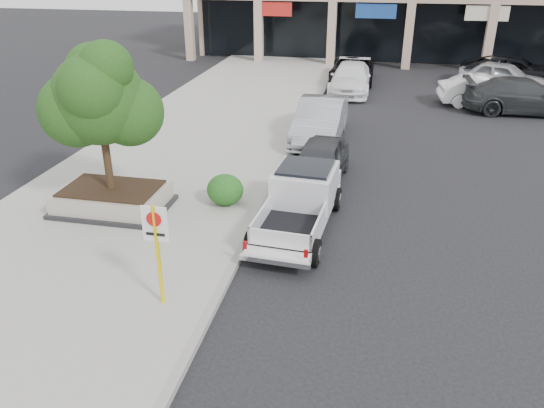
{
  "coord_description": "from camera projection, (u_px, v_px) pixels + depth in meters",
  "views": [
    {
      "loc": [
        1.61,
        -9.78,
        6.97
      ],
      "look_at": [
        -0.74,
        1.5,
        1.5
      ],
      "focal_mm": 35.0,
      "sensor_mm": 36.0,
      "label": 1
    }
  ],
  "objects": [
    {
      "name": "ground",
      "position": [
        291.0,
        295.0,
        11.94
      ],
      "size": [
        120.0,
        120.0,
        0.0
      ],
      "primitive_type": "plane",
      "color": "black",
      "rests_on": "ground"
    },
    {
      "name": "sidewalk",
      "position": [
        163.0,
        175.0,
        18.23
      ],
      "size": [
        8.0,
        52.0,
        0.15
      ],
      "primitive_type": "cube",
      "color": "gray",
      "rests_on": "ground"
    },
    {
      "name": "curb",
      "position": [
        276.0,
        184.0,
        17.5
      ],
      "size": [
        0.2,
        52.0,
        0.15
      ],
      "primitive_type": "cube",
      "color": "gray",
      "rests_on": "ground"
    },
    {
      "name": "planter",
      "position": [
        113.0,
        198.0,
        15.5
      ],
      "size": [
        3.2,
        2.2,
        0.68
      ],
      "color": "black",
      "rests_on": "sidewalk"
    },
    {
      "name": "planter_tree",
      "position": [
        106.0,
        98.0,
        14.35
      ],
      "size": [
        2.9,
        2.55,
        4.0
      ],
      "color": "black",
      "rests_on": "planter"
    },
    {
      "name": "no_parking_sign",
      "position": [
        157.0,
        242.0,
        10.81
      ],
      "size": [
        0.55,
        0.09,
        2.3
      ],
      "color": "yellow",
      "rests_on": "sidewalk"
    },
    {
      "name": "hedge",
      "position": [
        225.0,
        190.0,
        15.72
      ],
      "size": [
        1.1,
        0.99,
        0.93
      ],
      "primitive_type": "ellipsoid",
      "color": "#174714",
      "rests_on": "sidewalk"
    },
    {
      "name": "pickup_truck",
      "position": [
        298.0,
        205.0,
        14.4
      ],
      "size": [
        2.17,
        5.11,
        1.57
      ],
      "primitive_type": null,
      "rotation": [
        0.0,
        0.0,
        -0.07
      ],
      "color": "silver",
      "rests_on": "ground"
    },
    {
      "name": "curb_car_a",
      "position": [
        319.0,
        162.0,
        17.55
      ],
      "size": [
        1.91,
        4.21,
        1.4
      ],
      "primitive_type": "imported",
      "rotation": [
        0.0,
        0.0,
        -0.06
      ],
      "color": "#333539",
      "rests_on": "ground"
    },
    {
      "name": "curb_car_b",
      "position": [
        320.0,
        121.0,
        21.44
      ],
      "size": [
        1.87,
        5.13,
        1.68
      ],
      "primitive_type": "imported",
      "rotation": [
        0.0,
        0.0,
        -0.02
      ],
      "color": "#9EA0A5",
      "rests_on": "ground"
    },
    {
      "name": "curb_car_c",
      "position": [
        351.0,
        78.0,
        29.01
      ],
      "size": [
        2.18,
        5.29,
        1.53
      ],
      "primitive_type": "imported",
      "rotation": [
        0.0,
        0.0,
        -0.01
      ],
      "color": "white",
      "rests_on": "ground"
    },
    {
      "name": "curb_car_d",
      "position": [
        352.0,
        70.0,
        31.32
      ],
      "size": [
        2.52,
        5.34,
        1.48
      ],
      "primitive_type": "imported",
      "rotation": [
        0.0,
        0.0,
        0.01
      ],
      "color": "black",
      "rests_on": "ground"
    },
    {
      "name": "lot_car_a",
      "position": [
        503.0,
        77.0,
        29.19
      ],
      "size": [
        5.07,
        3.56,
        1.6
      ],
      "primitive_type": "imported",
      "rotation": [
        0.0,
        0.0,
        1.18
      ],
      "color": "#AAACB2",
      "rests_on": "ground"
    },
    {
      "name": "lot_car_b",
      "position": [
        485.0,
        91.0,
        26.49
      ],
      "size": [
        4.63,
        2.02,
        1.48
      ],
      "primitive_type": "imported",
      "rotation": [
        0.0,
        0.0,
        1.67
      ],
      "color": "white",
      "rests_on": "ground"
    },
    {
      "name": "lot_car_c",
      "position": [
        525.0,
        96.0,
        25.17
      ],
      "size": [
        5.75,
        2.52,
        1.65
      ],
      "primitive_type": "imported",
      "rotation": [
        0.0,
        0.0,
        1.61
      ],
      "color": "#2A2D2E",
      "rests_on": "ground"
    },
    {
      "name": "lot_car_d",
      "position": [
        514.0,
        71.0,
        30.47
      ],
      "size": [
        6.32,
        3.81,
        1.64
      ],
      "primitive_type": "imported",
      "rotation": [
        0.0,
        0.0,
        1.38
      ],
      "color": "black",
      "rests_on": "ground"
    },
    {
      "name": "lot_car_e",
      "position": [
        500.0,
        72.0,
        30.99
      ],
      "size": [
        4.42,
        2.75,
        1.41
      ],
      "primitive_type": "imported",
      "rotation": [
        0.0,
        0.0,
        1.29
      ],
      "color": "#9B9FA2",
      "rests_on": "ground"
    }
  ]
}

